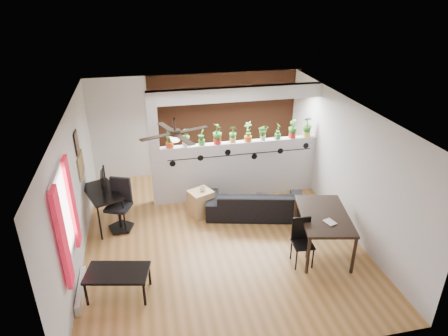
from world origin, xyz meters
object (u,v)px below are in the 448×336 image
potted_plant_9 (307,126)px  computer_desk (102,194)px  sofa (255,203)px  potted_plant_0 (169,137)px  potted_plant_7 (278,130)px  ceiling_fan (175,135)px  potted_plant_8 (293,128)px  cube_shelf (201,203)px  folding_chair (302,237)px  potted_plant_4 (233,134)px  potted_plant_1 (186,137)px  potted_plant_5 (248,131)px  cup (203,189)px  potted_plant_2 (202,136)px  office_chair (120,208)px  dining_table (324,218)px  coffee_table (117,274)px  potted_plant_3 (217,133)px  potted_plant_6 (263,132)px

potted_plant_9 → computer_desk: 4.76m
potted_plant_9 → sofa: (-1.47, -0.93, -1.31)m
potted_plant_0 → potted_plant_9: bearing=0.0°
potted_plant_0 → potted_plant_7: bearing=0.0°
sofa → ceiling_fan: bearing=40.5°
ceiling_fan → potted_plant_8: bearing=32.5°
cube_shelf → folding_chair: size_ratio=0.64×
potted_plant_4 → potted_plant_9: (1.76, -0.00, 0.04)m
ceiling_fan → potted_plant_1: ceiling_fan is taller
cube_shelf → potted_plant_5: bearing=5.8°
sofa → cup: size_ratio=16.25×
potted_plant_5 → potted_plant_8: size_ratio=1.05×
potted_plant_2 → office_chair: (-1.83, -0.85, -1.09)m
potted_plant_4 → potted_plant_5: potted_plant_5 is taller
potted_plant_5 → dining_table: 2.68m
potted_plant_9 → folding_chair: potted_plant_9 is taller
cube_shelf → coffee_table: bearing=-151.7°
potted_plant_0 → cube_shelf: size_ratio=0.80×
potted_plant_0 → office_chair: size_ratio=0.43×
potted_plant_1 → potted_plant_4: (1.05, 0.00, -0.02)m
office_chair → potted_plant_4: bearing=18.6°
potted_plant_1 → potted_plant_9: potted_plant_9 is taller
ceiling_fan → potted_plant_7: bearing=36.0°
potted_plant_9 → computer_desk: size_ratio=0.39×
potted_plant_3 → office_chair: potted_plant_3 is taller
potted_plant_1 → potted_plant_6: bearing=0.0°
dining_table → computer_desk: bearing=156.6°
potted_plant_4 → potted_plant_8: (1.40, 0.00, 0.03)m
potted_plant_2 → potted_plant_9: 2.46m
potted_plant_5 → computer_desk: (-3.23, -0.65, -0.88)m
potted_plant_7 → cup: potted_plant_7 is taller
potted_plant_4 → cup: (-0.81, -0.68, -0.94)m
potted_plant_2 → computer_desk: (-2.17, -0.65, -0.85)m
potted_plant_0 → potted_plant_5: (1.76, 0.00, 0.00)m
potted_plant_0 → potted_plant_2: bearing=0.0°
potted_plant_7 → potted_plant_9: potted_plant_9 is taller
potted_plant_9 → dining_table: (-0.60, -2.40, -0.90)m
potted_plant_3 → office_chair: bearing=-158.7°
potted_plant_9 → potted_plant_7: bearing=180.0°
potted_plant_9 → cube_shelf: potted_plant_9 is taller
sofa → potted_plant_9: bearing=-134.2°
ceiling_fan → folding_chair: bearing=-22.0°
potted_plant_4 → office_chair: potted_plant_4 is taller
cube_shelf → folding_chair: folding_chair is taller
computer_desk → potted_plant_9: bearing=8.0°
potted_plant_1 → folding_chair: (1.70, -2.64, -1.05)m
potted_plant_7 → cube_shelf: potted_plant_7 is taller
coffee_table → office_chair: bearing=89.6°
potted_plant_0 → potted_plant_1: bearing=0.0°
ceiling_fan → potted_plant_0: (0.02, 1.80, -0.72)m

